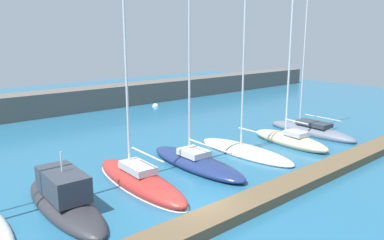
{
  "coord_description": "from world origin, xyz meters",
  "views": [
    {
      "loc": [
        -12.63,
        -14.08,
        9.26
      ],
      "look_at": [
        5.56,
        6.74,
        3.11
      ],
      "focal_mm": 35.33,
      "sensor_mm": 36.0,
      "label": 1
    }
  ],
  "objects_px": {
    "sailboat_slate_ninth": "(311,130)",
    "mooring_buoy_white": "(155,106)",
    "sailboat_navy_sixth": "(196,160)",
    "sailboat_ivory_seventh": "(244,151)",
    "motorboat_charcoal_fourth": "(64,199)",
    "sailboat_red_fifth": "(139,178)",
    "sailboat_sand_eighth": "(290,138)"
  },
  "relations": [
    {
      "from": "sailboat_slate_ninth",
      "to": "mooring_buoy_white",
      "type": "relative_size",
      "value": 22.52
    },
    {
      "from": "sailboat_red_fifth",
      "to": "sailboat_ivory_seventh",
      "type": "distance_m",
      "value": 10.2
    },
    {
      "from": "sailboat_red_fifth",
      "to": "mooring_buoy_white",
      "type": "height_order",
      "value": "sailboat_red_fifth"
    },
    {
      "from": "sailboat_navy_sixth",
      "to": "sailboat_ivory_seventh",
      "type": "bearing_deg",
      "value": -89.34
    },
    {
      "from": "motorboat_charcoal_fourth",
      "to": "sailboat_red_fifth",
      "type": "xyz_separation_m",
      "value": [
        4.97,
        0.13,
        -0.1
      ]
    },
    {
      "from": "sailboat_red_fifth",
      "to": "sailboat_sand_eighth",
      "type": "distance_m",
      "value": 15.12
    },
    {
      "from": "sailboat_navy_sixth",
      "to": "sailboat_slate_ninth",
      "type": "distance_m",
      "value": 14.71
    },
    {
      "from": "motorboat_charcoal_fourth",
      "to": "sailboat_sand_eighth",
      "type": "xyz_separation_m",
      "value": [
        20.06,
        -0.72,
        -0.0
      ]
    },
    {
      "from": "motorboat_charcoal_fourth",
      "to": "sailboat_sand_eighth",
      "type": "height_order",
      "value": "sailboat_sand_eighth"
    },
    {
      "from": "sailboat_navy_sixth",
      "to": "sailboat_ivory_seventh",
      "type": "relative_size",
      "value": 1.19
    },
    {
      "from": "sailboat_navy_sixth",
      "to": "sailboat_ivory_seventh",
      "type": "xyz_separation_m",
      "value": [
        5.16,
        -0.14,
        -0.32
      ]
    },
    {
      "from": "sailboat_navy_sixth",
      "to": "sailboat_sand_eighth",
      "type": "height_order",
      "value": "sailboat_navy_sixth"
    },
    {
      "from": "sailboat_slate_ninth",
      "to": "mooring_buoy_white",
      "type": "bearing_deg",
      "value": 11.61
    },
    {
      "from": "sailboat_red_fifth",
      "to": "sailboat_ivory_seventh",
      "type": "xyz_separation_m",
      "value": [
        10.2,
        0.09,
        -0.25
      ]
    },
    {
      "from": "mooring_buoy_white",
      "to": "sailboat_slate_ninth",
      "type": "bearing_deg",
      "value": -82.53
    },
    {
      "from": "motorboat_charcoal_fourth",
      "to": "sailboat_red_fifth",
      "type": "bearing_deg",
      "value": -85.9
    },
    {
      "from": "sailboat_slate_ninth",
      "to": "mooring_buoy_white",
      "type": "distance_m",
      "value": 21.97
    },
    {
      "from": "sailboat_ivory_seventh",
      "to": "sailboat_slate_ninth",
      "type": "xyz_separation_m",
      "value": [
        9.55,
        -0.14,
        0.17
      ]
    },
    {
      "from": "motorboat_charcoal_fourth",
      "to": "sailboat_ivory_seventh",
      "type": "bearing_deg",
      "value": -86.57
    },
    {
      "from": "sailboat_slate_ninth",
      "to": "mooring_buoy_white",
      "type": "xyz_separation_m",
      "value": [
        -2.86,
        21.78,
        -0.35
      ]
    },
    {
      "from": "motorboat_charcoal_fourth",
      "to": "mooring_buoy_white",
      "type": "relative_size",
      "value": 11.32
    },
    {
      "from": "sailboat_ivory_seventh",
      "to": "mooring_buoy_white",
      "type": "bearing_deg",
      "value": -16.16
    },
    {
      "from": "motorboat_charcoal_fourth",
      "to": "sailboat_sand_eighth",
      "type": "relative_size",
      "value": 0.56
    },
    {
      "from": "sailboat_ivory_seventh",
      "to": "sailboat_slate_ninth",
      "type": "bearing_deg",
      "value": -89.82
    },
    {
      "from": "sailboat_navy_sixth",
      "to": "sailboat_ivory_seventh",
      "type": "distance_m",
      "value": 5.17
    },
    {
      "from": "sailboat_red_fifth",
      "to": "sailboat_navy_sixth",
      "type": "relative_size",
      "value": 1.11
    },
    {
      "from": "motorboat_charcoal_fourth",
      "to": "sailboat_red_fifth",
      "type": "height_order",
      "value": "sailboat_red_fifth"
    },
    {
      "from": "sailboat_red_fifth",
      "to": "sailboat_sand_eighth",
      "type": "height_order",
      "value": "sailboat_red_fifth"
    },
    {
      "from": "motorboat_charcoal_fourth",
      "to": "sailboat_ivory_seventh",
      "type": "height_order",
      "value": "sailboat_ivory_seventh"
    },
    {
      "from": "motorboat_charcoal_fourth",
      "to": "sailboat_navy_sixth",
      "type": "distance_m",
      "value": 10.02
    },
    {
      "from": "sailboat_navy_sixth",
      "to": "mooring_buoy_white",
      "type": "xyz_separation_m",
      "value": [
        11.85,
        21.51,
        -0.5
      ]
    },
    {
      "from": "sailboat_ivory_seventh",
      "to": "mooring_buoy_white",
      "type": "distance_m",
      "value": 22.66
    }
  ]
}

